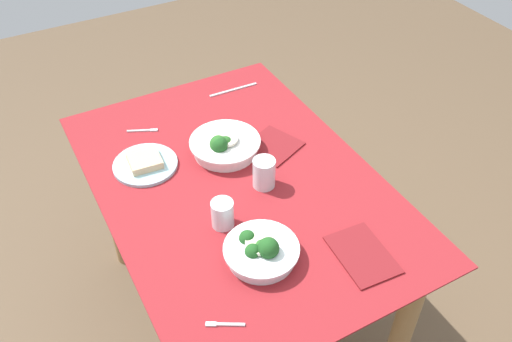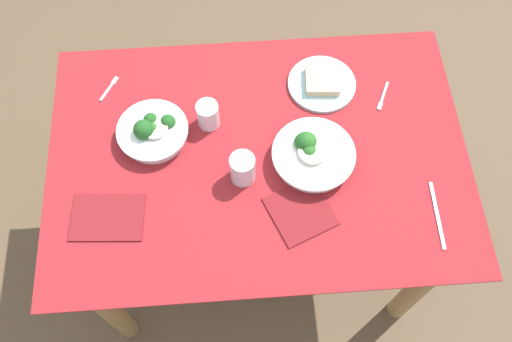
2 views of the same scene
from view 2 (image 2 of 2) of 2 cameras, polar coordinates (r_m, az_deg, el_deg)
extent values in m
plane|color=brown|center=(2.36, 0.15, -7.12)|extent=(6.00, 6.00, 0.00)
cube|color=maroon|center=(1.66, 0.22, 1.65)|extent=(1.26, 0.86, 0.01)
cube|color=#9E7547|center=(1.67, 0.22, 1.40)|extent=(1.22, 0.84, 0.02)
cylinder|color=#9E7547|center=(1.97, -15.07, -13.45)|extent=(0.07, 0.07, 0.73)
cylinder|color=#9E7547|center=(2.00, 16.51, -11.24)|extent=(0.07, 0.07, 0.73)
cylinder|color=#9E7547|center=(2.21, -14.27, 3.44)|extent=(0.07, 0.07, 0.73)
cylinder|color=#9E7547|center=(2.24, 13.19, 5.13)|extent=(0.07, 0.07, 0.73)
cylinder|color=white|center=(1.70, -10.51, 3.81)|extent=(0.19, 0.19, 0.04)
cylinder|color=white|center=(1.68, -10.63, 4.19)|extent=(0.21, 0.21, 0.01)
sphere|color=#286023|center=(1.68, -10.69, 4.27)|extent=(0.04, 0.04, 0.04)
sphere|color=#1E511E|center=(1.66, -11.51, 4.20)|extent=(0.06, 0.06, 0.06)
sphere|color=#1E511E|center=(1.68, -9.07, 4.98)|extent=(0.05, 0.05, 0.05)
sphere|color=#1E511E|center=(1.69, -10.79, 5.16)|extent=(0.04, 0.04, 0.04)
cylinder|color=beige|center=(1.67, -10.45, 4.48)|extent=(0.08, 0.08, 0.01)
cylinder|color=white|center=(1.64, 5.89, 1.39)|extent=(0.22, 0.22, 0.04)
cylinder|color=white|center=(1.61, 5.97, 1.81)|extent=(0.24, 0.24, 0.01)
sphere|color=#1E511E|center=(1.62, 4.97, 2.61)|extent=(0.04, 0.04, 0.04)
sphere|color=#286023|center=(1.61, 5.47, 2.04)|extent=(0.05, 0.05, 0.05)
sphere|color=#1E511E|center=(1.61, 4.99, 2.91)|extent=(0.06, 0.06, 0.06)
sphere|color=#286023|center=(1.62, 5.22, 3.15)|extent=(0.06, 0.06, 0.06)
cylinder|color=beige|center=(1.60, 5.83, 1.99)|extent=(0.08, 0.08, 0.01)
cylinder|color=#99C6D1|center=(1.80, 6.78, 8.89)|extent=(0.22, 0.22, 0.01)
cube|color=#CCB284|center=(1.78, 6.85, 9.24)|extent=(0.11, 0.11, 0.03)
cylinder|color=silver|center=(1.58, -1.39, 0.26)|extent=(0.07, 0.07, 0.10)
cylinder|color=silver|center=(1.68, -4.97, 5.80)|extent=(0.07, 0.07, 0.09)
cube|color=#B7B7BC|center=(1.82, 13.07, 7.90)|extent=(0.04, 0.08, 0.00)
cube|color=#B7B7BC|center=(1.78, 12.63, 6.53)|extent=(0.02, 0.03, 0.00)
cube|color=#B7B7BC|center=(1.83, -15.14, 7.84)|extent=(0.04, 0.07, 0.00)
cube|color=#B7B7BC|center=(1.85, -14.33, 9.03)|extent=(0.03, 0.03, 0.00)
cube|color=#B7B7BC|center=(1.65, 18.16, -4.32)|extent=(0.02, 0.21, 0.00)
cube|color=maroon|center=(1.62, -15.04, -4.64)|extent=(0.21, 0.16, 0.01)
cube|color=maroon|center=(1.58, 4.59, -4.16)|extent=(0.21, 0.22, 0.01)
camera|label=1|loc=(1.76, -56.34, 35.28)|focal=38.01mm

